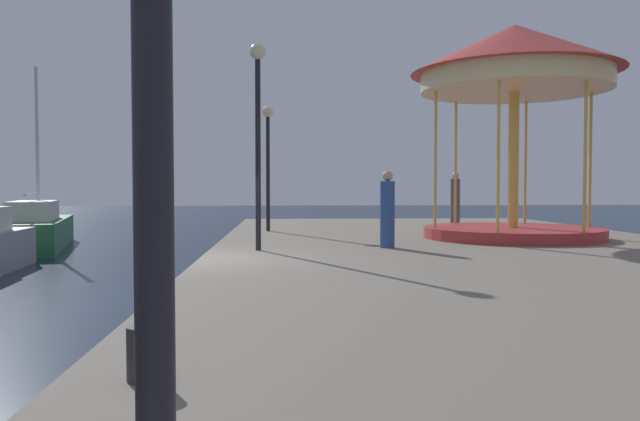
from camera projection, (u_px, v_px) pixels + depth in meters
ground_plane at (199, 299)px, 12.23m from camera, size 120.00×120.00×0.00m
quay_dock at (503, 276)px, 12.56m from camera, size 12.27×29.71×0.80m
sailboat_green at (36, 230)px, 22.04m from camera, size 3.62×7.40×6.59m
carousel at (514, 78)px, 16.76m from camera, size 5.61×5.61×5.80m
lamp_post_mid_promenade at (258, 110)px, 13.62m from camera, size 0.36×0.36×4.56m
lamp_post_far_end at (268, 145)px, 19.57m from camera, size 0.36×0.36×3.97m
bollard_south at (143, 353)px, 4.51m from camera, size 0.24×0.24×0.40m
person_by_the_water at (455, 201)px, 22.14m from camera, size 0.34×0.34×1.93m
person_mid_promenade at (387, 212)px, 14.30m from camera, size 0.34×0.34×1.78m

